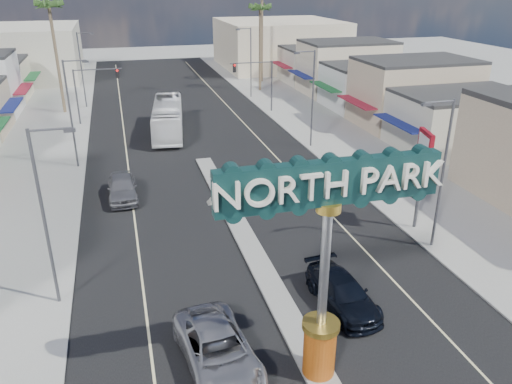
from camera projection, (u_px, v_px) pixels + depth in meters
ground at (201, 156)px, 45.21m from camera, size 160.00×160.00×0.00m
road at (201, 156)px, 45.21m from camera, size 20.00×120.00×0.01m
median_island at (245, 237)px, 31.03m from camera, size 1.30×30.00×0.16m
sidewalk_left at (36, 171)px, 41.74m from camera, size 8.00×120.00×0.12m
sidewalk_right at (343, 143)px, 48.64m from camera, size 8.00×120.00×0.12m
storefront_row_right at (375, 83)px, 61.43m from camera, size 12.00×42.00×6.00m
backdrop_far_left at (12, 53)px, 77.99m from camera, size 20.00×20.00×8.00m
backdrop_far_right at (279, 44)px, 88.83m from camera, size 20.00×20.00×8.00m
gateway_sign at (326, 248)px, 18.08m from camera, size 8.20×1.50×9.15m
traffic_signal_left at (93, 85)px, 53.63m from camera, size 5.09×0.45×6.00m
traffic_signal_right at (257, 77)px, 58.15m from camera, size 5.09×0.45×6.00m
streetlight_l_near at (47, 211)px, 22.95m from camera, size 2.03×0.22×9.00m
streetlight_l_mid at (72, 109)px, 40.63m from camera, size 2.03×0.22×9.00m
streetlight_l_far at (83, 66)px, 60.08m from camera, size 2.03×0.22×9.00m
streetlight_r_near at (441, 168)px, 28.09m from camera, size 2.03×0.22×9.00m
streetlight_r_mid at (311, 94)px, 45.77m from camera, size 2.03×0.22×9.00m
streetlight_r_far at (250, 59)px, 65.22m from camera, size 2.03×0.22×9.00m
palm_left_far at (50, 11)px, 55.13m from camera, size 2.60×2.60×13.10m
palm_right_mid at (260, 12)px, 67.19m from camera, size 2.60×2.60×12.10m
suv_left at (218, 350)px, 20.59m from camera, size 3.35×6.16×1.64m
suv_right at (342, 293)px, 24.43m from camera, size 2.53×5.35×1.51m
car_parked_left at (122, 187)px, 36.32m from camera, size 2.09×5.13×1.75m
city_bus at (168, 118)px, 51.21m from camera, size 4.35×12.27×3.34m
bank_pylon_sign at (424, 156)px, 30.36m from camera, size 0.70×2.00×6.39m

